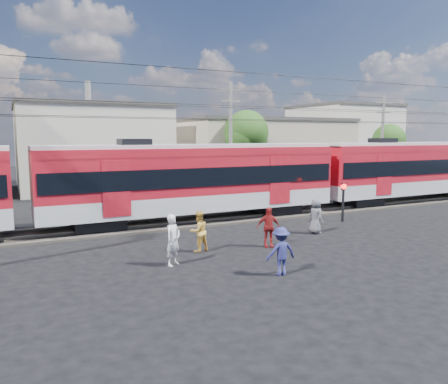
{
  "coord_description": "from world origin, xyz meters",
  "views": [
    {
      "loc": [
        -8.67,
        -13.5,
        4.61
      ],
      "look_at": [
        0.5,
        5.0,
        1.95
      ],
      "focal_mm": 35.0,
      "sensor_mm": 36.0,
      "label": 1
    }
  ],
  "objects_px": {
    "commuter_train": "(198,177)",
    "car_silver": "(419,182)",
    "crossing_signal": "(343,195)",
    "pedestrian_c": "(281,251)",
    "pedestrian_a": "(173,240)"
  },
  "relations": [
    {
      "from": "commuter_train",
      "to": "car_silver",
      "type": "distance_m",
      "value": 23.03
    },
    {
      "from": "crossing_signal",
      "to": "commuter_train",
      "type": "bearing_deg",
      "value": 153.26
    },
    {
      "from": "pedestrian_c",
      "to": "car_silver",
      "type": "bearing_deg",
      "value": -145.73
    },
    {
      "from": "pedestrian_a",
      "to": "car_silver",
      "type": "bearing_deg",
      "value": -8.78
    },
    {
      "from": "car_silver",
      "to": "crossing_signal",
      "type": "xyz_separation_m",
      "value": [
        -15.53,
        -8.03,
        0.77
      ]
    },
    {
      "from": "pedestrian_c",
      "to": "car_silver",
      "type": "distance_m",
      "value": 27.6
    },
    {
      "from": "commuter_train",
      "to": "crossing_signal",
      "type": "xyz_separation_m",
      "value": [
        6.99,
        -3.52,
        -0.94
      ]
    },
    {
      "from": "car_silver",
      "to": "crossing_signal",
      "type": "relative_size",
      "value": 1.93
    },
    {
      "from": "pedestrian_c",
      "to": "crossing_signal",
      "type": "height_order",
      "value": "crossing_signal"
    },
    {
      "from": "commuter_train",
      "to": "pedestrian_c",
      "type": "distance_m",
      "value": 9.9
    },
    {
      "from": "pedestrian_c",
      "to": "car_silver",
      "type": "height_order",
      "value": "pedestrian_c"
    },
    {
      "from": "car_silver",
      "to": "pedestrian_a",
      "type": "bearing_deg",
      "value": 113.06
    },
    {
      "from": "commuter_train",
      "to": "pedestrian_a",
      "type": "bearing_deg",
      "value": -119.31
    },
    {
      "from": "pedestrian_a",
      "to": "pedestrian_c",
      "type": "height_order",
      "value": "pedestrian_a"
    },
    {
      "from": "commuter_train",
      "to": "crossing_signal",
      "type": "distance_m",
      "value": 7.89
    }
  ]
}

